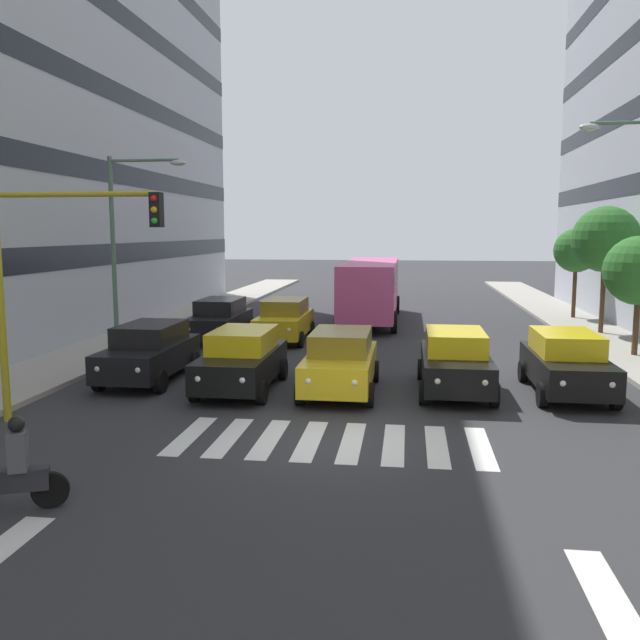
# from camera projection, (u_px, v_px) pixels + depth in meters

# --- Properties ---
(ground_plane) EXTENTS (180.00, 180.00, 0.00)m
(ground_plane) POSITION_uv_depth(u_px,v_px,m) (331.00, 441.00, 14.19)
(ground_plane) COLOR #2D2D30
(crosswalk_markings) EXTENTS (6.75, 2.80, 0.01)m
(crosswalk_markings) POSITION_uv_depth(u_px,v_px,m) (331.00, 441.00, 14.19)
(crosswalk_markings) COLOR silver
(crosswalk_markings) RESTS_ON ground_plane
(lane_arrow_0) EXTENTS (0.50, 2.20, 0.01)m
(lane_arrow_0) POSITION_uv_depth(u_px,v_px,m) (605.00, 592.00, 8.25)
(lane_arrow_0) COLOR silver
(lane_arrow_0) RESTS_ON ground_plane
(car_0) EXTENTS (2.02, 4.44, 1.72)m
(car_0) POSITION_uv_depth(u_px,v_px,m) (566.00, 363.00, 18.19)
(car_0) COLOR black
(car_0) RESTS_ON ground_plane
(car_1) EXTENTS (2.02, 4.44, 1.72)m
(car_1) POSITION_uv_depth(u_px,v_px,m) (455.00, 361.00, 18.43)
(car_1) COLOR black
(car_1) RESTS_ON ground_plane
(car_2) EXTENTS (2.02, 4.44, 1.72)m
(car_2) POSITION_uv_depth(u_px,v_px,m) (341.00, 361.00, 18.43)
(car_2) COLOR gold
(car_2) RESTS_ON ground_plane
(car_3) EXTENTS (2.02, 4.44, 1.72)m
(car_3) POSITION_uv_depth(u_px,v_px,m) (242.00, 359.00, 18.69)
(car_3) COLOR black
(car_3) RESTS_ON ground_plane
(car_4) EXTENTS (2.02, 4.44, 1.72)m
(car_4) POSITION_uv_depth(u_px,v_px,m) (149.00, 352.00, 19.88)
(car_4) COLOR black
(car_4) RESTS_ON ground_plane
(car_row2_0) EXTENTS (2.02, 4.44, 1.72)m
(car_row2_0) POSITION_uv_depth(u_px,v_px,m) (220.00, 319.00, 27.16)
(car_row2_0) COLOR black
(car_row2_0) RESTS_ON ground_plane
(car_row2_1) EXTENTS (2.02, 4.44, 1.72)m
(car_row2_1) POSITION_uv_depth(u_px,v_px,m) (285.00, 320.00, 27.08)
(car_row2_1) COLOR gold
(car_row2_1) RESTS_ON ground_plane
(bus_behind_traffic) EXTENTS (2.78, 10.50, 3.00)m
(bus_behind_traffic) POSITION_uv_depth(u_px,v_px,m) (371.00, 284.00, 32.78)
(bus_behind_traffic) COLOR #DB5193
(bus_behind_traffic) RESTS_ON ground_plane
(motorcycle_with_rider) EXTENTS (1.61, 0.74, 1.57)m
(motorcycle_with_rider) POSITION_uv_depth(u_px,v_px,m) (15.00, 473.00, 10.57)
(motorcycle_with_rider) COLOR black
(motorcycle_with_rider) RESTS_ON ground_plane
(traffic_light_gantry) EXTENTS (4.07, 0.36, 5.50)m
(traffic_light_gantry) POSITION_uv_depth(u_px,v_px,m) (44.00, 267.00, 15.03)
(traffic_light_gantry) COLOR #AD991E
(traffic_light_gantry) RESTS_ON ground_plane
(street_lamp_right) EXTENTS (2.84, 0.28, 6.91)m
(street_lamp_right) POSITION_uv_depth(u_px,v_px,m) (125.00, 234.00, 23.22)
(street_lamp_right) COLOR #4C6B56
(street_lamp_right) RESTS_ON sidewalk_right
(street_tree_1) EXTENTS (2.43, 2.43, 4.19)m
(street_tree_1) POSITION_uv_depth(u_px,v_px,m) (639.00, 271.00, 22.94)
(street_tree_1) COLOR #513823
(street_tree_1) RESTS_ON sidewalk_left
(street_tree_2) EXTENTS (2.80, 2.80, 5.40)m
(street_tree_2) POSITION_uv_depth(u_px,v_px,m) (606.00, 240.00, 27.92)
(street_tree_2) COLOR #513823
(street_tree_2) RESTS_ON sidewalk_left
(street_tree_3) EXTENTS (2.21, 2.21, 4.49)m
(street_tree_3) POSITION_uv_depth(u_px,v_px,m) (576.00, 251.00, 33.02)
(street_tree_3) COLOR #513823
(street_tree_3) RESTS_ON sidewalk_left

